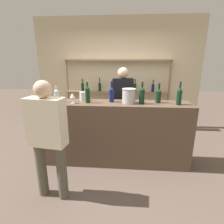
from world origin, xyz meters
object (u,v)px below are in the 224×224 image
Objects in this scene: counter_bottle_4 at (88,94)px; counter_bottle_0 at (112,94)px; ice_bucket at (129,96)px; cork_jar at (83,96)px; customer_left at (48,134)px; counter_bottle_1 at (142,95)px; server_behind_counter at (123,101)px; counter_bottle_5 at (179,96)px; wine_glass at (72,96)px; counter_bottle_2 at (57,95)px; counter_bottle_3 at (158,95)px.

counter_bottle_0 is at bearing 13.70° from counter_bottle_4.
ice_bucket is 1.57× the size of cork_jar.
customer_left is (-0.70, -0.96, -0.32)m from counter_bottle_0.
server_behind_counter is at bearing 112.40° from counter_bottle_1.
counter_bottle_0 is 0.99× the size of counter_bottle_1.
counter_bottle_0 is at bearing -7.79° from cork_jar.
customer_left is at bearing -110.04° from counter_bottle_4.
cork_jar is at bearing 173.37° from counter_bottle_5.
counter_bottle_0 reaches higher than ice_bucket.
counter_bottle_0 is 0.98× the size of counter_bottle_5.
server_behind_counter is 1.86m from customer_left.
counter_bottle_4 is 0.24m from wine_glass.
counter_bottle_2 is 1.82× the size of wine_glass.
server_behind_counter is (-0.59, 0.68, -0.25)m from counter_bottle_3.
counter_bottle_0 is 0.91m from counter_bottle_2.
ice_bucket is (-0.20, 0.03, -0.02)m from counter_bottle_1.
counter_bottle_2 is at bearing 164.64° from wine_glass.
counter_bottle_1 is 0.88m from server_behind_counter.
counter_bottle_3 reaches higher than ice_bucket.
server_behind_counter is at bearing 34.52° from counter_bottle_2.
counter_bottle_5 is 1.58m from cork_jar.
counter_bottle_3 is 1.34× the size of ice_bucket.
server_behind_counter is (0.17, 0.68, -0.26)m from counter_bottle_0.
customer_left is (-0.32, -0.87, -0.33)m from counter_bottle_4.
counter_bottle_4 is 0.99m from server_behind_counter.
counter_bottle_4 is at bearing 179.82° from counter_bottle_1.
counter_bottle_5 is 0.78m from ice_bucket.
counter_bottle_1 is 0.57m from counter_bottle_5.
ice_bucket is at bearing -9.63° from cork_jar.
counter_bottle_1 is 1.40m from counter_bottle_2.
counter_bottle_2 is at bearing 177.22° from counter_bottle_4.
wine_glass is 0.10× the size of server_behind_counter.
counter_bottle_0 reaches higher than cork_jar.
counter_bottle_2 is (-1.40, 0.03, -0.02)m from counter_bottle_1.
counter_bottle_4 reaches higher than counter_bottle_3.
cork_jar is 0.93m from server_behind_counter.
counter_bottle_2 is at bearing 178.84° from counter_bottle_1.
counter_bottle_3 is 1.27m from cork_jar.
wine_glass is 0.25m from cork_jar.
counter_bottle_0 is 0.22× the size of server_behind_counter.
ice_bucket is at bearing 171.28° from counter_bottle_1.
counter_bottle_4 is 1.49× the size of ice_bucket.
customer_left is (-0.20, -1.03, -0.27)m from cork_jar.
counter_bottle_4 is (-0.87, 0.00, 0.00)m from counter_bottle_1.
counter_bottle_4 reaches higher than wine_glass.
counter_bottle_3 is 0.49m from ice_bucket.
customer_left is at bearing -31.49° from server_behind_counter.
counter_bottle_1 is at bearing 178.32° from counter_bottle_5.
counter_bottle_0 is at bearing -28.50° from customer_left.
server_behind_counter is at bearing 138.42° from counter_bottle_5.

